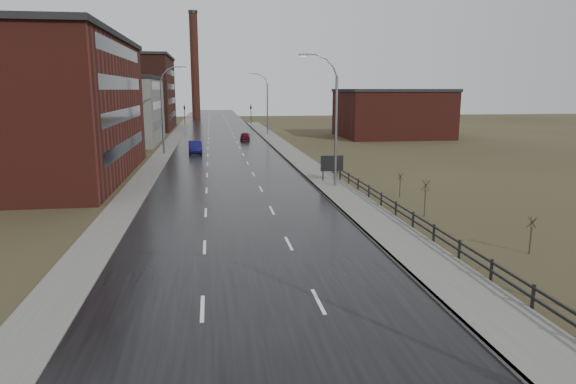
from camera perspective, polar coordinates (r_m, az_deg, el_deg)
name	(u,v)px	position (r m, az deg, el deg)	size (l,w,h in m)	color
road	(226,155)	(67.48, -6.95, 4.11)	(14.00, 300.00, 0.06)	black
sidewalk_right	(335,189)	(43.99, 5.29, 0.37)	(3.20, 180.00, 0.18)	#595651
curb_right	(318,189)	(43.65, 3.35, 0.31)	(0.16, 180.00, 0.18)	slate
sidewalk_left	(161,156)	(67.76, -13.91, 3.91)	(2.40, 260.00, 0.12)	#595651
warehouse_near	(3,107)	(55.40, -29.12, 8.21)	(22.44, 28.56, 13.50)	#471914
warehouse_mid	(106,110)	(86.53, -19.52, 8.60)	(16.32, 20.40, 10.50)	slate
warehouse_far	(109,93)	(116.88, -19.28, 10.38)	(26.52, 24.48, 15.50)	#331611
building_right	(392,113)	(94.62, 11.45, 8.59)	(18.36, 16.32, 8.50)	#471914
smokestack	(195,65)	(157.15, -10.33, 13.73)	(2.70, 2.70, 30.70)	#331611
streetlight_right_mid	(333,120)	(44.21, 4.99, 7.94)	(3.36, 0.28, 11.35)	slate
streetlight_left	(164,110)	(69.23, -13.57, 8.88)	(3.36, 0.28, 11.35)	slate
streetlight_right_far	(266,103)	(97.51, -2.48, 9.80)	(3.36, 0.28, 11.35)	slate
guardrail	(439,234)	(29.02, 16.47, -4.55)	(0.10, 53.05, 1.10)	black
shrub_d	(531,234)	(29.44, 25.39, -4.27)	(0.48, 0.50, 1.99)	#382D23
shrub_e	(425,197)	(35.59, 15.00, -0.54)	(0.59, 0.62, 2.51)	#382D23
shrub_f	(400,184)	(41.59, 12.35, 0.84)	(0.47, 0.49, 1.95)	#382D23
billboard	(332,164)	(47.25, 4.89, 3.10)	(2.12, 0.17, 2.49)	black
traffic_light_left	(184,106)	(127.14, -11.45, 9.39)	(0.58, 2.73, 5.30)	black
traffic_light_right	(251,105)	(127.36, -4.15, 9.58)	(0.58, 2.73, 5.30)	black
car_near	(195,147)	(69.96, -10.28, 4.91)	(1.72, 4.92, 1.62)	#0E0D42
car_far	(245,136)	(86.77, -4.80, 6.18)	(1.62, 4.02, 1.37)	#4B0C17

